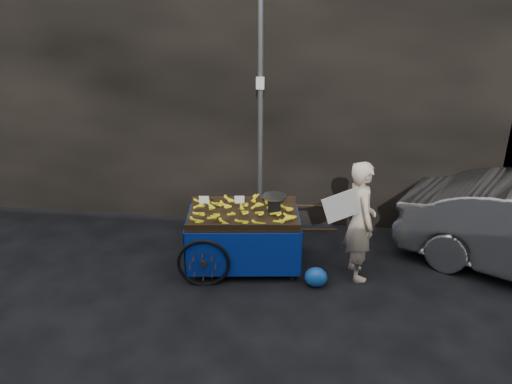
# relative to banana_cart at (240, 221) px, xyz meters

# --- Properties ---
(ground) EXTENTS (80.00, 80.00, 0.00)m
(ground) POSITION_rel_banana_cart_xyz_m (-0.15, -0.15, -0.71)
(ground) COLOR black
(ground) RESTS_ON ground
(building_wall) EXTENTS (13.50, 2.00, 5.00)m
(building_wall) POSITION_rel_banana_cart_xyz_m (0.24, 2.45, 1.79)
(building_wall) COLOR black
(building_wall) RESTS_ON ground
(street_pole) EXTENTS (0.12, 0.10, 4.00)m
(street_pole) POSITION_rel_banana_cart_xyz_m (0.15, 1.15, 1.30)
(street_pole) COLOR slate
(street_pole) RESTS_ON ground
(banana_cart) EXTENTS (2.21, 1.23, 1.15)m
(banana_cart) POSITION_rel_banana_cart_xyz_m (0.00, 0.00, 0.00)
(banana_cart) COLOR black
(banana_cart) RESTS_ON ground
(vendor) EXTENTS (0.80, 0.68, 1.66)m
(vendor) POSITION_rel_banana_cart_xyz_m (1.63, -0.06, 0.13)
(vendor) COLOR beige
(vendor) RESTS_ON ground
(plastic_bag) EXTENTS (0.30, 0.24, 0.27)m
(plastic_bag) POSITION_rel_banana_cart_xyz_m (1.08, -0.41, -0.57)
(plastic_bag) COLOR blue
(plastic_bag) RESTS_ON ground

